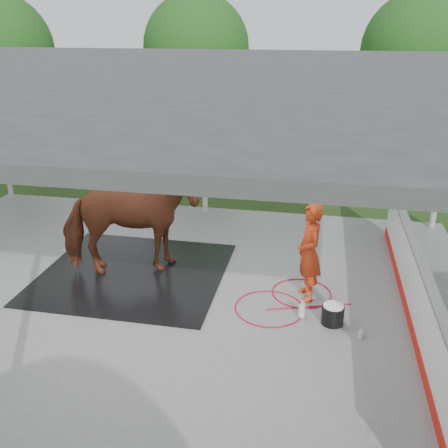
% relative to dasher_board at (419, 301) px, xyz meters
% --- Properties ---
extents(ground, '(100.00, 100.00, 0.00)m').
position_rel_dasher_board_xyz_m(ground, '(-4.60, 0.00, -0.59)').
color(ground, '#1E3814').
extents(concrete_slab, '(12.00, 10.00, 0.05)m').
position_rel_dasher_board_xyz_m(concrete_slab, '(-4.60, 0.00, -0.57)').
color(concrete_slab, slate).
rests_on(concrete_slab, ground).
extents(pavilion_structure, '(12.60, 10.60, 4.05)m').
position_rel_dasher_board_xyz_m(pavilion_structure, '(-4.60, -0.00, 3.37)').
color(pavilion_structure, beige).
rests_on(pavilion_structure, ground).
extents(dasher_board, '(0.16, 8.00, 1.15)m').
position_rel_dasher_board_xyz_m(dasher_board, '(0.00, 0.00, 0.00)').
color(dasher_board, red).
rests_on(dasher_board, concrete_slab).
extents(tree_belt, '(28.00, 28.00, 5.80)m').
position_rel_dasher_board_xyz_m(tree_belt, '(-4.30, 0.90, 3.20)').
color(tree_belt, '#382314').
rests_on(tree_belt, ground).
extents(rubber_mat, '(3.57, 3.35, 0.03)m').
position_rel_dasher_board_xyz_m(rubber_mat, '(-5.21, 0.99, -0.53)').
color(rubber_mat, black).
rests_on(rubber_mat, concrete_slab).
extents(horse, '(2.84, 2.04, 2.19)m').
position_rel_dasher_board_xyz_m(horse, '(-5.21, 0.99, 0.58)').
color(horse, brown).
rests_on(horse, rubber_mat).
extents(handler, '(0.62, 0.76, 1.81)m').
position_rel_dasher_board_xyz_m(handler, '(-1.78, 0.73, 0.36)').
color(handler, red).
rests_on(handler, concrete_slab).
extents(wash_bucket, '(0.37, 0.37, 0.34)m').
position_rel_dasher_board_xyz_m(wash_bucket, '(-1.31, -0.06, -0.37)').
color(wash_bucket, black).
rests_on(wash_bucket, concrete_slab).
extents(soap_bottle_a, '(0.17, 0.17, 0.33)m').
position_rel_dasher_board_xyz_m(soap_bottle_a, '(-1.83, 0.03, -0.38)').
color(soap_bottle_a, silver).
rests_on(soap_bottle_a, concrete_slab).
extents(soap_bottle_b, '(0.11, 0.11, 0.17)m').
position_rel_dasher_board_xyz_m(soap_bottle_b, '(-0.87, -0.39, -0.46)').
color(soap_bottle_b, '#338CD8').
rests_on(soap_bottle_b, concrete_slab).
extents(hose_coil, '(2.03, 1.80, 0.02)m').
position_rel_dasher_board_xyz_m(hose_coil, '(-2.15, 0.48, -0.53)').
color(hose_coil, '#B50C29').
rests_on(hose_coil, concrete_slab).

